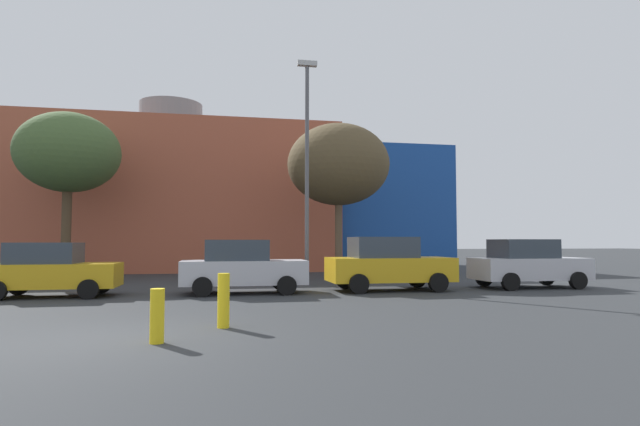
# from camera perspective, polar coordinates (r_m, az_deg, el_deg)

# --- Properties ---
(ground_plane) EXTENTS (200.00, 200.00, 0.00)m
(ground_plane) POSITION_cam_1_polar(r_m,az_deg,el_deg) (10.04, -22.24, -12.90)
(ground_plane) COLOR #2D3033
(building_backdrop) EXTENTS (35.02, 11.39, 10.71)m
(building_backdrop) POSITION_cam_1_polar(r_m,az_deg,el_deg) (34.29, -16.54, 1.09)
(building_backdrop) COLOR #B2563D
(building_backdrop) RESTS_ON ground_plane
(parked_car_1) EXTENTS (3.92, 1.92, 1.70)m
(parked_car_1) POSITION_cam_1_polar(r_m,az_deg,el_deg) (18.00, -28.01, -5.66)
(parked_car_1) COLOR gold
(parked_car_1) RESTS_ON ground_plane
(parked_car_2) EXTENTS (4.12, 2.02, 1.78)m
(parked_car_2) POSITION_cam_1_polar(r_m,az_deg,el_deg) (17.24, -8.74, -5.98)
(parked_car_2) COLOR silver
(parked_car_2) RESTS_ON ground_plane
(parked_car_3) EXTENTS (4.36, 2.13, 1.89)m
(parked_car_3) POSITION_cam_1_polar(r_m,az_deg,el_deg) (18.19, 7.63, -5.68)
(parked_car_3) COLOR gold
(parked_car_3) RESTS_ON ground_plane
(parked_car_4) EXTENTS (4.18, 2.05, 1.81)m
(parked_car_4) POSITION_cam_1_polar(r_m,az_deg,el_deg) (20.61, 22.28, -5.28)
(parked_car_4) COLOR silver
(parked_car_4) RESTS_ON ground_plane
(bare_tree_0) EXTENTS (4.60, 4.60, 7.67)m
(bare_tree_0) POSITION_cam_1_polar(r_m,az_deg,el_deg) (26.26, -26.42, 6.03)
(bare_tree_0) COLOR brown
(bare_tree_0) RESTS_ON ground_plane
(bare_tree_1) EXTENTS (4.88, 4.88, 7.36)m
(bare_tree_1) POSITION_cam_1_polar(r_m,az_deg,el_deg) (24.39, 2.08, 5.42)
(bare_tree_1) COLOR brown
(bare_tree_1) RESTS_ON ground_plane
(bollard_yellow_0) EXTENTS (0.24, 0.24, 0.92)m
(bollard_yellow_0) POSITION_cam_1_polar(r_m,az_deg,el_deg) (9.24, -17.82, -10.95)
(bollard_yellow_0) COLOR yellow
(bollard_yellow_0) RESTS_ON ground_plane
(bollard_yellow_1) EXTENTS (0.24, 0.24, 1.09)m
(bollard_yellow_1) POSITION_cam_1_polar(r_m,az_deg,el_deg) (10.52, -10.79, -9.63)
(bollard_yellow_1) COLOR yellow
(bollard_yellow_1) RESTS_ON ground_plane
(street_lamp) EXTENTS (0.80, 0.24, 9.08)m
(street_lamp) POSITION_cam_1_polar(r_m,az_deg,el_deg) (20.58, -1.47, 6.14)
(street_lamp) COLOR #59595E
(street_lamp) RESTS_ON ground_plane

